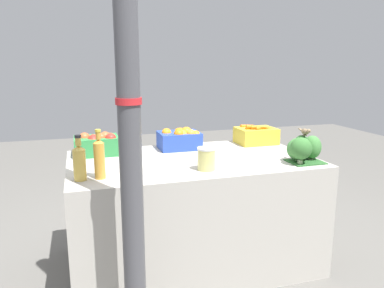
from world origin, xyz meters
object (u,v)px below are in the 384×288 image
(juice_bottle_golden, at_px, (79,162))
(pickle_jar, at_px, (206,159))
(carrot_crate, at_px, (256,135))
(juice_bottle_amber, at_px, (99,158))
(apple_crate, at_px, (97,144))
(orange_crate, at_px, (180,138))
(sparrow_bird, at_px, (305,131))
(broccoli_pile, at_px, (303,149))
(support_pole, at_px, (129,126))

(juice_bottle_golden, bearing_deg, pickle_jar, -0.96)
(carrot_crate, distance_m, juice_bottle_amber, 1.40)
(apple_crate, height_order, juice_bottle_golden, juice_bottle_golden)
(orange_crate, distance_m, sparrow_bird, 0.92)
(juice_bottle_golden, xyz_separation_m, sparrow_bird, (1.40, -0.03, 0.10))
(broccoli_pile, xyz_separation_m, juice_bottle_amber, (-1.29, 0.02, 0.03))
(support_pole, bearing_deg, juice_bottle_amber, 105.67)
(juice_bottle_amber, bearing_deg, carrot_crate, 25.14)
(pickle_jar, bearing_deg, juice_bottle_amber, 178.87)
(pickle_jar, height_order, sparrow_bird, sparrow_bird)
(support_pole, xyz_separation_m, carrot_crate, (1.14, 1.02, -0.29))
(orange_crate, height_order, carrot_crate, orange_crate)
(broccoli_pile, bearing_deg, orange_crate, 137.33)
(sparrow_bird, bearing_deg, apple_crate, -112.90)
(support_pole, relative_size, juice_bottle_golden, 8.88)
(pickle_jar, xyz_separation_m, sparrow_bird, (0.67, -0.02, 0.14))
(carrot_crate, height_order, juice_bottle_amber, juice_bottle_amber)
(broccoli_pile, bearing_deg, juice_bottle_amber, 179.03)
(broccoli_pile, bearing_deg, support_pole, -161.07)
(support_pole, relative_size, pickle_jar, 16.25)
(apple_crate, bearing_deg, juice_bottle_amber, -91.75)
(sparrow_bird, bearing_deg, orange_crate, -129.97)
(apple_crate, distance_m, orange_crate, 0.61)
(apple_crate, xyz_separation_m, juice_bottle_amber, (-0.02, -0.59, 0.04))
(juice_bottle_amber, xyz_separation_m, pickle_jar, (0.62, -0.01, -0.05))
(orange_crate, xyz_separation_m, sparrow_bird, (0.67, -0.62, 0.13))
(apple_crate, relative_size, juice_bottle_golden, 1.19)
(orange_crate, bearing_deg, pickle_jar, -90.31)
(apple_crate, xyz_separation_m, broccoli_pile, (1.27, -0.61, 0.01))
(juice_bottle_golden, xyz_separation_m, juice_bottle_amber, (0.11, -0.00, 0.01))
(orange_crate, height_order, juice_bottle_golden, juice_bottle_golden)
(broccoli_pile, height_order, pickle_jar, broccoli_pile)
(apple_crate, height_order, pickle_jar, apple_crate)
(support_pole, relative_size, apple_crate, 7.46)
(broccoli_pile, distance_m, pickle_jar, 0.67)
(juice_bottle_amber, bearing_deg, sparrow_bird, -1.41)
(broccoli_pile, distance_m, sparrow_bird, 0.12)
(support_pole, height_order, carrot_crate, support_pole)
(pickle_jar, relative_size, sparrow_bird, 1.02)
(broccoli_pile, xyz_separation_m, juice_bottle_golden, (-1.40, 0.02, 0.02))
(apple_crate, relative_size, orange_crate, 1.00)
(broccoli_pile, distance_m, juice_bottle_amber, 1.29)
(apple_crate, distance_m, juice_bottle_golden, 0.60)
(orange_crate, bearing_deg, juice_bottle_golden, -141.18)
(pickle_jar, bearing_deg, broccoli_pile, -0.83)
(broccoli_pile, xyz_separation_m, sparrow_bird, (0.01, -0.01, 0.12))
(apple_crate, distance_m, pickle_jar, 0.85)
(orange_crate, bearing_deg, apple_crate, -179.66)
(juice_bottle_golden, bearing_deg, support_pole, -61.91)
(sparrow_bird, bearing_deg, broccoli_pile, -149.99)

